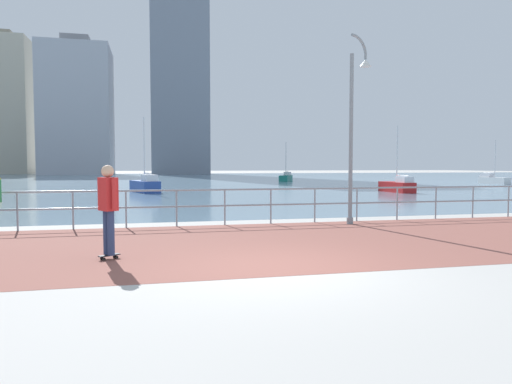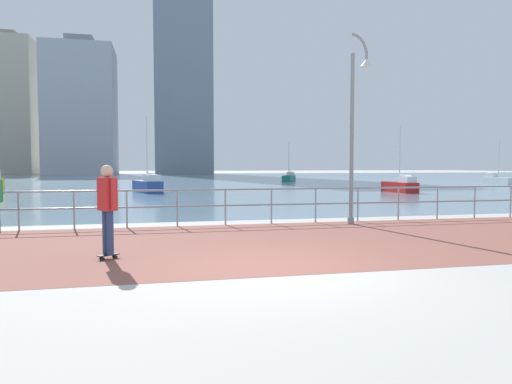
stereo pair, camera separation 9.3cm
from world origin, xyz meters
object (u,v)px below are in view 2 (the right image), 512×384
object	(u,v)px
sailboat_blue	(400,186)
sailboat_yellow	(289,178)
lamppost	(356,120)
skateboarder	(107,203)
sailboat_gray	(497,180)
sailboat_white	(148,185)

from	to	relation	value
sailboat_blue	sailboat_yellow	world-z (taller)	sailboat_blue
lamppost	sailboat_blue	size ratio (longest dim) A/B	1.29
skateboarder	sailboat_gray	xyz separation A→B (m)	(32.49, 28.46, -0.66)
sailboat_yellow	lamppost	bearing A→B (deg)	-103.43
lamppost	skateboarder	bearing A→B (deg)	-150.06
lamppost	skateboarder	world-z (taller)	lamppost
skateboarder	sailboat_yellow	size ratio (longest dim) A/B	0.41
sailboat_yellow	sailboat_gray	bearing A→B (deg)	-34.59
sailboat_gray	sailboat_white	distance (m)	32.84
sailboat_gray	sailboat_blue	world-z (taller)	sailboat_blue
sailboat_blue	sailboat_white	bearing A→B (deg)	167.56
sailboat_gray	sailboat_blue	size ratio (longest dim) A/B	0.95
lamppost	sailboat_yellow	distance (m)	37.50
lamppost	skateboarder	distance (m)	8.01
skateboarder	sailboat_white	xyz separation A→B (m)	(0.32, 21.90, -0.59)
skateboarder	sailboat_blue	xyz separation A→B (m)	(16.53, 18.32, -0.64)
lamppost	sailboat_gray	bearing A→B (deg)	43.65
lamppost	sailboat_blue	xyz separation A→B (m)	(9.82, 14.46, -2.69)
sailboat_white	sailboat_blue	xyz separation A→B (m)	(16.21, -3.57, -0.05)
lamppost	sailboat_blue	distance (m)	17.68
sailboat_gray	sailboat_yellow	xyz separation A→B (m)	(-17.09, 11.79, 0.02)
sailboat_gray	sailboat_blue	distance (m)	18.91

